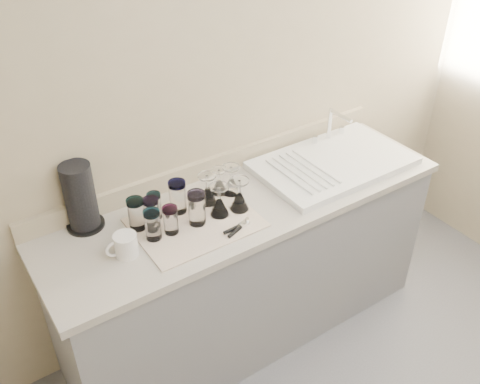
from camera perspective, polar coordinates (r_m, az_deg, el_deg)
counter_unit at (r=2.88m, az=0.75°, el=-8.04°), size 2.06×0.62×0.90m
sink_unit at (r=2.88m, az=9.89°, el=3.16°), size 0.82×0.50×0.22m
dish_towel at (r=2.45m, az=-4.79°, el=-3.27°), size 0.55×0.42×0.01m
tumbler_teal at (r=2.40m, az=-11.00°, el=-2.29°), size 0.08×0.08×0.15m
tumbler_cyan at (r=2.46m, az=-9.10°, el=-1.42°), size 0.06×0.06×0.13m
tumbler_purple at (r=2.47m, az=-6.66°, el=-0.48°), size 0.08×0.08×0.16m
tumbler_magenta at (r=2.33m, az=-9.31°, el=-3.44°), size 0.07×0.07×0.14m
tumbler_blue at (r=2.36m, az=-7.40°, el=-2.96°), size 0.07×0.07×0.13m
tumbler_lavender at (r=2.39m, az=-4.63°, el=-1.70°), size 0.08×0.08×0.16m
tumbler_extra at (r=2.41m, az=-9.41°, el=-2.12°), size 0.07×0.07×0.14m
goblet_back_left at (r=2.53m, az=-3.48°, el=-0.13°), size 0.09×0.09×0.15m
goblet_back_right at (r=2.60m, az=-2.24°, el=0.78°), size 0.07×0.07×0.13m
goblet_front_left at (r=2.45m, az=-2.21°, el=-1.37°), size 0.09×0.09×0.16m
goblet_front_right at (r=2.48m, az=-0.07°, el=-0.77°), size 0.09×0.09×0.16m
goblet_extra at (r=2.59m, az=-0.95°, el=0.86°), size 0.08×0.08×0.15m
can_opener at (r=2.39m, az=-0.26°, el=-3.86°), size 0.14×0.07×0.02m
white_mug at (r=2.29m, az=-12.16°, el=-5.58°), size 0.14×0.10×0.10m
paper_towel_roll at (r=2.43m, az=-16.67°, el=-0.58°), size 0.17×0.17×0.32m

